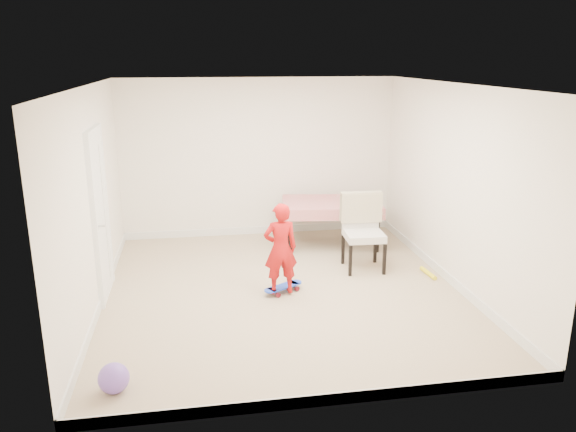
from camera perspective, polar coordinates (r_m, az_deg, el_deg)
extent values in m
plane|color=tan|center=(7.30, -0.52, -7.65)|extent=(5.00, 5.00, 0.00)
cube|color=white|center=(6.70, -0.57, 13.01)|extent=(4.50, 5.00, 0.04)
cube|color=white|center=(9.29, -2.96, 5.88)|extent=(4.50, 0.04, 2.60)
cube|color=white|center=(4.56, 4.37, -4.99)|extent=(4.50, 0.04, 2.60)
cube|color=white|center=(6.91, -19.14, 1.46)|extent=(0.04, 5.00, 2.60)
cube|color=white|center=(7.55, 16.43, 2.88)|extent=(0.04, 5.00, 2.60)
cube|color=white|center=(7.26, -18.53, -0.05)|extent=(0.11, 0.94, 2.11)
cube|color=white|center=(9.60, -2.86, -1.42)|extent=(4.50, 0.02, 0.12)
cube|color=white|center=(5.13, 4.09, -18.08)|extent=(4.50, 0.02, 0.12)
cube|color=white|center=(7.30, -18.33, -8.01)|extent=(0.02, 5.00, 0.12)
cube|color=white|center=(7.92, 15.79, -5.89)|extent=(0.02, 5.00, 0.12)
imported|color=red|center=(6.99, -0.76, -3.61)|extent=(0.45, 0.31, 1.17)
sphere|color=#7953C9|center=(5.47, -17.29, -15.46)|extent=(0.28, 0.28, 0.28)
cylinder|color=yellow|center=(8.04, 14.05, -5.64)|extent=(0.09, 0.40, 0.06)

